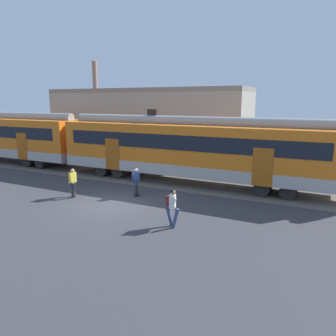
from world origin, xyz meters
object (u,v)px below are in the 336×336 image
(pedestrian_yellow, at_px, (72,180))
(pedestrian_white, at_px, (172,205))
(pedestrian_navy, at_px, (136,179))
(commuter_train, at_px, (85,141))

(pedestrian_yellow, relative_size, pedestrian_white, 1.00)
(pedestrian_navy, distance_m, pedestrian_white, 4.97)
(pedestrian_yellow, bearing_deg, commuter_train, 124.39)
(pedestrian_yellow, xyz_separation_m, pedestrian_white, (6.85, -1.50, 0.00))
(pedestrian_white, bearing_deg, pedestrian_yellow, 167.67)
(pedestrian_yellow, distance_m, pedestrian_navy, 3.50)
(pedestrian_yellow, bearing_deg, pedestrian_white, -12.33)
(pedestrian_yellow, relative_size, pedestrian_navy, 1.00)
(commuter_train, bearing_deg, pedestrian_navy, -30.61)
(commuter_train, bearing_deg, pedestrian_yellow, -55.61)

